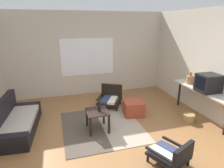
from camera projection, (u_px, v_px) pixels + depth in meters
ground_plane at (115, 141)px, 4.00m from camera, size 7.80×7.80×0.00m
far_wall_with_window at (87, 54)px, 6.39m from camera, size 5.60×0.13×2.70m
side_wall_right at (218, 67)px, 4.59m from camera, size 0.12×6.60×2.70m
area_rug at (102, 126)px, 4.58m from camera, size 1.80×1.95×0.01m
couch at (15, 122)px, 4.31m from camera, size 0.87×1.77×0.73m
coffee_table at (97, 116)px, 4.33m from camera, size 0.49×0.54×0.47m
armchair_by_window at (110, 97)px, 5.66m from camera, size 0.86×0.86×0.60m
armchair_striped_foreground at (172, 154)px, 3.26m from camera, size 0.72×0.76×0.50m
ottoman_orange at (133, 108)px, 5.11m from camera, size 0.56×0.56×0.39m
console_shelf at (201, 92)px, 4.81m from camera, size 0.39×1.80×0.78m
crt_television at (209, 83)px, 4.53m from camera, size 0.49×0.43×0.42m
clay_vase at (190, 79)px, 5.16m from camera, size 0.19×0.19×0.32m
glass_bottle at (99, 106)px, 4.28m from camera, size 0.07×0.07×0.29m
wicker_basket at (189, 118)px, 4.77m from camera, size 0.28×0.28×0.20m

